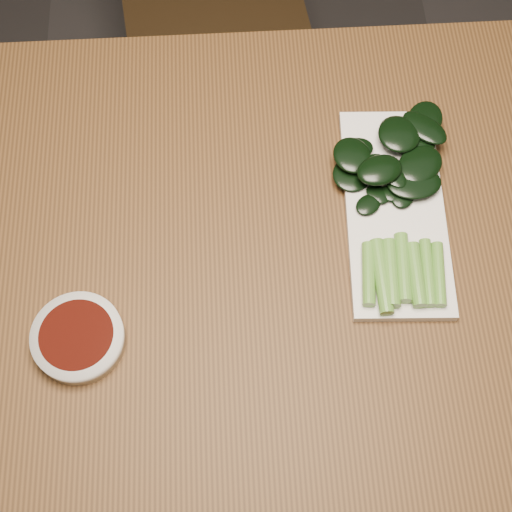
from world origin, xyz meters
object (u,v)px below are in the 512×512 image
gai_lan (398,190)px  table (262,284)px  serving_plate (395,210)px  sauce_bowl (78,338)px

gai_lan → table: bearing=-155.0°
table → gai_lan: bearing=25.0°
serving_plate → sauce_bowl: bearing=-159.1°
serving_plate → gai_lan: bearing=79.6°
table → serving_plate: bearing=20.0°
gai_lan → serving_plate: bearing=-100.4°
sauce_bowl → gai_lan: gai_lan is taller
serving_plate → gai_lan: 0.03m
serving_plate → table: bearing=-160.0°
serving_plate → gai_lan: size_ratio=1.00×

